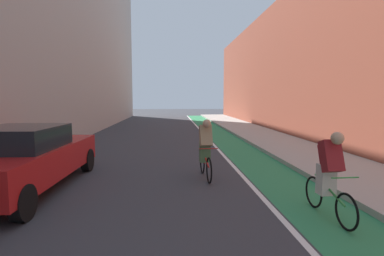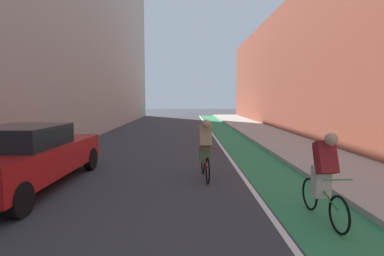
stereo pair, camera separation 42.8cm
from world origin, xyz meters
TOP-DOWN VIEW (x-y plane):
  - ground_plane at (0.00, 17.41)m, footprint 94.21×94.21m
  - bike_lane_paint at (3.26, 19.41)m, footprint 1.60×42.82m
  - lane_divider_stripe at (2.36, 19.41)m, footprint 0.12×42.82m
  - sidewalk_right at (5.50, 19.41)m, footprint 2.88×42.82m
  - building_facade_right at (8.15, 21.41)m, footprint 2.40×38.82m
  - parked_sedan_red at (-3.02, 10.60)m, footprint 2.03×4.82m
  - cyclist_mid at (3.22, 8.60)m, footprint 0.48×1.67m
  - cyclist_trailing at (1.30, 11.45)m, footprint 0.48×1.72m

SIDE VIEW (x-z plane):
  - ground_plane at x=0.00m, z-range 0.00..0.00m
  - bike_lane_paint at x=3.26m, z-range 0.00..0.00m
  - lane_divider_stripe at x=2.36m, z-range 0.00..0.00m
  - sidewalk_right at x=5.50m, z-range 0.00..0.14m
  - parked_sedan_red at x=-3.02m, z-range 0.02..1.55m
  - cyclist_mid at x=3.22m, z-range 0.05..1.64m
  - cyclist_trailing at x=1.30m, z-range 0.04..1.66m
  - building_facade_right at x=8.15m, z-range 0.00..8.24m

